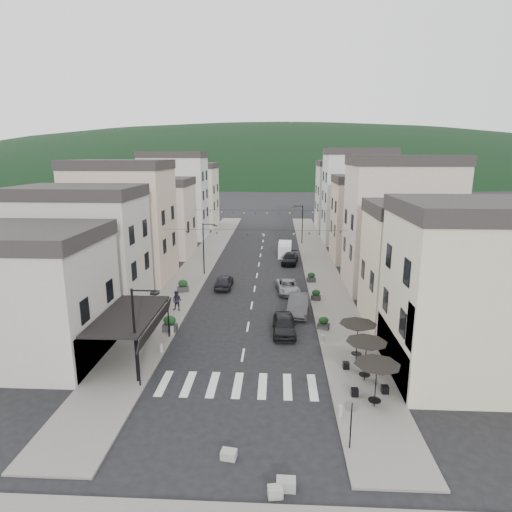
{
  "coord_description": "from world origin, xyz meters",
  "views": [
    {
      "loc": [
        2.29,
        -21.15,
        13.56
      ],
      "look_at": [
        0.15,
        20.98,
        3.5
      ],
      "focal_mm": 30.0,
      "sensor_mm": 36.0,
      "label": 1
    }
  ],
  "objects_px": {
    "parked_car_c": "(288,286)",
    "pedestrian_b": "(177,301)",
    "parked_car_b": "(298,304)",
    "parked_car_a": "(284,325)",
    "parked_car_e": "(224,281)",
    "pedestrian_a": "(139,325)",
    "delivery_van": "(285,249)",
    "parked_car_d": "(290,258)"
  },
  "relations": [
    {
      "from": "parked_car_a",
      "to": "delivery_van",
      "type": "bearing_deg",
      "value": 87.33
    },
    {
      "from": "parked_car_d",
      "to": "delivery_van",
      "type": "bearing_deg",
      "value": 105.25
    },
    {
      "from": "parked_car_d",
      "to": "delivery_van",
      "type": "distance_m",
      "value": 4.1
    },
    {
      "from": "parked_car_b",
      "to": "parked_car_d",
      "type": "relative_size",
      "value": 1.07
    },
    {
      "from": "parked_car_d",
      "to": "pedestrian_a",
      "type": "distance_m",
      "value": 25.95
    },
    {
      "from": "delivery_van",
      "to": "parked_car_a",
      "type": "bearing_deg",
      "value": -88.66
    },
    {
      "from": "pedestrian_b",
      "to": "parked_car_a",
      "type": "bearing_deg",
      "value": -15.16
    },
    {
      "from": "delivery_van",
      "to": "pedestrian_a",
      "type": "height_order",
      "value": "delivery_van"
    },
    {
      "from": "parked_car_b",
      "to": "pedestrian_a",
      "type": "xyz_separation_m",
      "value": [
        -12.31,
        -5.56,
        0.09
      ]
    },
    {
      "from": "parked_car_b",
      "to": "pedestrian_b",
      "type": "relative_size",
      "value": 2.74
    },
    {
      "from": "delivery_van",
      "to": "pedestrian_b",
      "type": "distance_m",
      "value": 23.81
    },
    {
      "from": "pedestrian_b",
      "to": "parked_car_b",
      "type": "bearing_deg",
      "value": 10.47
    },
    {
      "from": "delivery_van",
      "to": "parked_car_b",
      "type": "bearing_deg",
      "value": -85.38
    },
    {
      "from": "parked_car_c",
      "to": "pedestrian_b",
      "type": "height_order",
      "value": "pedestrian_b"
    },
    {
      "from": "parked_car_e",
      "to": "delivery_van",
      "type": "xyz_separation_m",
      "value": [
        6.53,
        14.61,
        0.31
      ]
    },
    {
      "from": "delivery_van",
      "to": "pedestrian_a",
      "type": "distance_m",
      "value": 29.36
    },
    {
      "from": "parked_car_e",
      "to": "parked_car_c",
      "type": "bearing_deg",
      "value": 170.95
    },
    {
      "from": "parked_car_a",
      "to": "parked_car_c",
      "type": "relative_size",
      "value": 0.97
    },
    {
      "from": "parked_car_a",
      "to": "pedestrian_b",
      "type": "height_order",
      "value": "pedestrian_b"
    },
    {
      "from": "parked_car_b",
      "to": "parked_car_a",
      "type": "bearing_deg",
      "value": -100.15
    },
    {
      "from": "parked_car_a",
      "to": "parked_car_e",
      "type": "bearing_deg",
      "value": 116.53
    },
    {
      "from": "parked_car_c",
      "to": "pedestrian_b",
      "type": "relative_size",
      "value": 2.51
    },
    {
      "from": "parked_car_a",
      "to": "parked_car_e",
      "type": "height_order",
      "value": "parked_car_a"
    },
    {
      "from": "parked_car_a",
      "to": "parked_car_b",
      "type": "height_order",
      "value": "parked_car_b"
    },
    {
      "from": "parked_car_b",
      "to": "pedestrian_a",
      "type": "distance_m",
      "value": 13.51
    },
    {
      "from": "parked_car_c",
      "to": "pedestrian_b",
      "type": "xyz_separation_m",
      "value": [
        -9.86,
        -5.93,
        0.39
      ]
    },
    {
      "from": "parked_car_b",
      "to": "parked_car_e",
      "type": "bearing_deg",
      "value": 143.28
    },
    {
      "from": "pedestrian_b",
      "to": "parked_car_e",
      "type": "bearing_deg",
      "value": 74.47
    },
    {
      "from": "parked_car_a",
      "to": "parked_car_c",
      "type": "height_order",
      "value": "parked_car_a"
    },
    {
      "from": "parked_car_d",
      "to": "pedestrian_b",
      "type": "bearing_deg",
      "value": -113.26
    },
    {
      "from": "pedestrian_a",
      "to": "pedestrian_b",
      "type": "bearing_deg",
      "value": 75.36
    },
    {
      "from": "parked_car_c",
      "to": "parked_car_e",
      "type": "bearing_deg",
      "value": 163.2
    },
    {
      "from": "parked_car_d",
      "to": "pedestrian_b",
      "type": "distance_m",
      "value": 20.48
    },
    {
      "from": "parked_car_b",
      "to": "parked_car_e",
      "type": "distance_m",
      "value": 10.08
    },
    {
      "from": "parked_car_b",
      "to": "parked_car_d",
      "type": "height_order",
      "value": "parked_car_b"
    },
    {
      "from": "parked_car_b",
      "to": "delivery_van",
      "type": "bearing_deg",
      "value": 98.46
    },
    {
      "from": "parked_car_d",
      "to": "pedestrian_a",
      "type": "xyz_separation_m",
      "value": [
        -12.03,
        -22.99,
        0.23
      ]
    },
    {
      "from": "pedestrian_a",
      "to": "parked_car_d",
      "type": "bearing_deg",
      "value": 64.94
    },
    {
      "from": "parked_car_a",
      "to": "parked_car_c",
      "type": "distance_m",
      "value": 10.19
    },
    {
      "from": "delivery_van",
      "to": "pedestrian_b",
      "type": "relative_size",
      "value": 2.46
    },
    {
      "from": "parked_car_d",
      "to": "pedestrian_a",
      "type": "relative_size",
      "value": 2.95
    },
    {
      "from": "parked_car_b",
      "to": "parked_car_c",
      "type": "distance_m",
      "value": 5.76
    }
  ]
}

